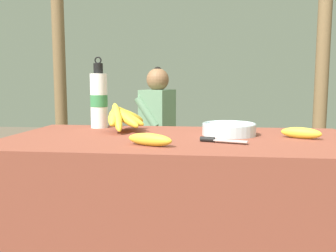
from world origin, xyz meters
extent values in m
cube|color=brown|center=(0.00, 0.00, 0.38)|extent=(1.45, 0.74, 0.76)
sphere|color=#4C381E|center=(-0.32, 0.15, 0.83)|extent=(0.06, 0.06, 0.06)
ellipsoid|color=gold|center=(-0.31, 0.10, 0.83)|extent=(0.07, 0.16, 0.10)
ellipsoid|color=gold|center=(-0.29, 0.09, 0.83)|extent=(0.10, 0.17, 0.14)
ellipsoid|color=gold|center=(-0.26, 0.11, 0.83)|extent=(0.18, 0.14, 0.11)
ellipsoid|color=gold|center=(-0.26, 0.14, 0.82)|extent=(0.18, 0.07, 0.10)
ellipsoid|color=gold|center=(-0.26, 0.16, 0.82)|extent=(0.15, 0.07, 0.11)
ellipsoid|color=gold|center=(-0.27, 0.20, 0.83)|extent=(0.17, 0.16, 0.11)
ellipsoid|color=gold|center=(-0.28, 0.20, 0.83)|extent=(0.14, 0.16, 0.12)
ellipsoid|color=gold|center=(-0.31, 0.21, 0.83)|extent=(0.07, 0.16, 0.10)
cylinder|color=silver|center=(0.20, 0.09, 0.78)|extent=(0.23, 0.23, 0.05)
torus|color=silver|center=(0.20, 0.09, 0.80)|extent=(0.23, 0.23, 0.01)
cylinder|color=white|center=(-0.43, 0.27, 0.89)|extent=(0.08, 0.08, 0.27)
cylinder|color=#38844C|center=(-0.43, 0.27, 0.89)|extent=(0.09, 0.09, 0.06)
cylinder|color=black|center=(-0.43, 0.27, 1.05)|extent=(0.05, 0.05, 0.05)
torus|color=black|center=(-0.43, 0.27, 1.09)|extent=(0.04, 0.01, 0.04)
ellipsoid|color=gold|center=(-0.09, -0.21, 0.78)|extent=(0.18, 0.11, 0.05)
ellipsoid|color=gold|center=(0.49, 0.02, 0.78)|extent=(0.16, 0.11, 0.05)
cube|color=#BCBCC1|center=(0.20, -0.13, 0.77)|extent=(0.13, 0.06, 0.00)
cylinder|color=black|center=(0.11, -0.10, 0.77)|extent=(0.06, 0.04, 0.02)
cube|color=brown|center=(-0.09, 1.42, 0.39)|extent=(1.75, 0.32, 0.04)
cube|color=brown|center=(-0.87, 1.30, 0.19)|extent=(0.06, 0.06, 0.37)
cube|color=brown|center=(0.68, 1.30, 0.19)|extent=(0.06, 0.06, 0.37)
cube|color=brown|center=(-0.87, 1.54, 0.19)|extent=(0.06, 0.06, 0.37)
cube|color=brown|center=(0.68, 1.54, 0.19)|extent=(0.06, 0.06, 0.37)
cylinder|color=#564C60|center=(-0.57, 1.35, 0.20)|extent=(0.09, 0.09, 0.41)
cylinder|color=#564C60|center=(-0.45, 1.33, 0.42)|extent=(0.31, 0.15, 0.09)
cylinder|color=#564C60|center=(-0.53, 1.54, 0.20)|extent=(0.09, 0.09, 0.41)
cylinder|color=#564C60|center=(-0.41, 1.51, 0.42)|extent=(0.31, 0.15, 0.09)
cube|color=slate|center=(-0.30, 1.39, 0.67)|extent=(0.27, 0.38, 0.52)
cylinder|color=slate|center=(-0.36, 1.24, 0.76)|extent=(0.21, 0.11, 0.25)
cylinder|color=slate|center=(-0.29, 1.55, 0.76)|extent=(0.21, 0.11, 0.25)
sphere|color=brown|center=(-0.30, 1.39, 1.01)|extent=(0.18, 0.18, 0.18)
sphere|color=black|center=(-0.30, 1.39, 1.08)|extent=(0.07, 0.07, 0.07)
sphere|color=#4C381E|center=(0.39, 1.42, 0.48)|extent=(0.06, 0.06, 0.06)
ellipsoid|color=olive|center=(0.40, 1.37, 0.48)|extent=(0.08, 0.15, 0.11)
ellipsoid|color=olive|center=(0.42, 1.38, 0.47)|extent=(0.13, 0.14, 0.08)
ellipsoid|color=olive|center=(0.44, 1.39, 0.48)|extent=(0.15, 0.11, 0.14)
ellipsoid|color=olive|center=(0.44, 1.42, 0.47)|extent=(0.15, 0.04, 0.11)
ellipsoid|color=olive|center=(0.44, 1.45, 0.48)|extent=(0.16, 0.10, 0.14)
ellipsoid|color=olive|center=(0.42, 1.47, 0.47)|extent=(0.12, 0.15, 0.12)
ellipsoid|color=olive|center=(0.40, 1.47, 0.47)|extent=(0.08, 0.15, 0.11)
cylinder|color=brown|center=(-1.22, 1.64, 1.31)|extent=(0.11, 0.11, 2.63)
cylinder|color=brown|center=(1.03, 1.64, 1.31)|extent=(0.11, 0.11, 2.63)
camera|label=1|loc=(0.12, -1.45, 0.98)|focal=38.00mm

